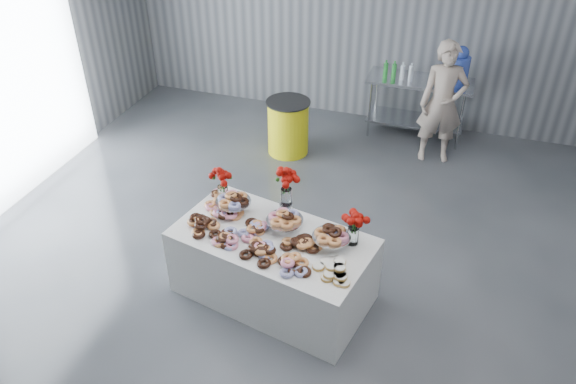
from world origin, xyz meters
name	(u,v)px	position (x,y,z in m)	size (l,w,h in m)	color
ground	(292,316)	(0.00, 0.00, 0.00)	(9.00, 9.00, 0.00)	#33353A
room_walls	(261,53)	(-0.27, 0.07, 2.64)	(8.04, 9.04, 4.02)	slate
display_table	(273,266)	(-0.28, 0.24, 0.38)	(1.90, 1.00, 0.75)	white
prep_table	(418,97)	(0.61, 4.10, 0.62)	(1.50, 0.60, 0.90)	silver
donut_mounds	(271,236)	(-0.28, 0.19, 0.80)	(1.80, 0.80, 0.09)	#D7914E
cake_stand_left	(233,200)	(-0.78, 0.50, 0.89)	(0.36, 0.36, 0.17)	silver
cake_stand_mid	(285,218)	(-0.20, 0.37, 0.89)	(0.36, 0.36, 0.17)	silver
cake_stand_right	(332,235)	(0.29, 0.27, 0.89)	(0.36, 0.36, 0.17)	silver
danish_pile	(336,269)	(0.43, -0.06, 0.81)	(0.48, 0.48, 0.11)	white
bouquet_left	(222,177)	(-0.96, 0.63, 1.05)	(0.26, 0.26, 0.42)	white
bouquet_right	(354,218)	(0.47, 0.39, 1.05)	(0.26, 0.26, 0.42)	white
bouquet_center	(286,185)	(-0.25, 0.59, 1.13)	(0.26, 0.26, 0.57)	silver
water_jug	(459,67)	(1.11, 4.10, 1.15)	(0.28, 0.28, 0.55)	blue
drink_bottles	(398,70)	(0.29, 4.00, 1.04)	(0.54, 0.08, 0.27)	#268C33
person	(442,103)	(0.98, 3.51, 0.85)	(0.62, 0.41, 1.70)	#CC8C93
trash_barrel	(288,127)	(-1.04, 3.02, 0.40)	(0.62, 0.62, 0.79)	yellow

